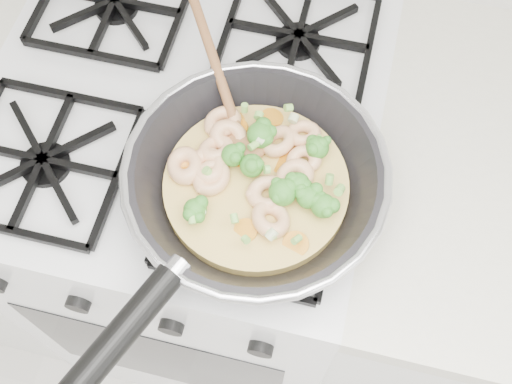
# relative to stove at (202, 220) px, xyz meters

# --- Properties ---
(stove) EXTENTS (0.60, 0.60, 0.92)m
(stove) POSITION_rel_stove_xyz_m (0.00, 0.00, 0.00)
(stove) COLOR white
(stove) RESTS_ON ground
(skillet) EXTENTS (0.34, 0.59, 0.10)m
(skillet) POSITION_rel_stove_xyz_m (0.15, -0.14, 0.50)
(skillet) COLOR black
(skillet) RESTS_ON stove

